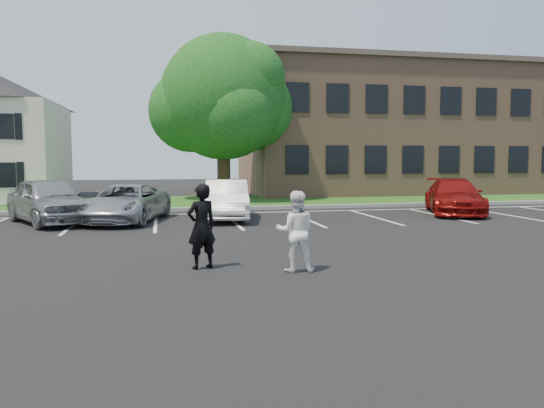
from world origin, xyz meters
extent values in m
plane|color=black|center=(0.00, 0.00, 0.00)|extent=(90.00, 90.00, 0.00)
cube|color=gray|center=(0.00, 12.00, 0.07)|extent=(40.00, 0.30, 0.15)
cube|color=#124F13|center=(0.00, 16.00, 0.04)|extent=(44.00, 8.00, 0.08)
cube|color=silver|center=(-5.60, 8.00, 0.01)|extent=(0.12, 5.20, 0.01)
cube|color=silver|center=(-2.80, 8.00, 0.01)|extent=(0.12, 5.20, 0.01)
cube|color=silver|center=(0.00, 8.00, 0.01)|extent=(0.12, 5.20, 0.01)
cube|color=silver|center=(2.80, 8.00, 0.01)|extent=(0.12, 5.20, 0.01)
cube|color=silver|center=(5.60, 8.00, 0.01)|extent=(0.12, 5.20, 0.01)
cube|color=silver|center=(8.40, 8.00, 0.01)|extent=(0.12, 5.20, 0.01)
cube|color=silver|center=(11.20, 8.00, 0.01)|extent=(0.12, 5.20, 0.01)
cube|color=silver|center=(1.40, 10.70, 0.01)|extent=(34.00, 0.12, 0.01)
cube|color=#997356|center=(14.00, 22.00, 4.00)|extent=(22.00, 10.00, 8.00)
cube|color=#50453B|center=(14.00, 22.00, 8.15)|extent=(22.40, 10.40, 0.30)
cube|color=black|center=(4.80, 16.97, 2.20)|extent=(1.30, 0.06, 1.60)
cube|color=black|center=(4.80, 16.97, 5.60)|extent=(1.30, 0.06, 1.60)
cube|color=black|center=(7.10, 16.97, 2.20)|extent=(1.30, 0.06, 1.60)
cube|color=black|center=(7.10, 16.97, 5.60)|extent=(1.30, 0.06, 1.60)
cube|color=black|center=(9.40, 16.97, 2.20)|extent=(1.30, 0.06, 1.60)
cube|color=black|center=(9.40, 16.97, 5.60)|extent=(1.30, 0.06, 1.60)
cube|color=black|center=(11.70, 16.97, 2.20)|extent=(1.30, 0.06, 1.60)
cube|color=black|center=(11.70, 16.97, 5.60)|extent=(1.30, 0.06, 1.60)
cube|color=black|center=(14.00, 16.97, 2.20)|extent=(1.30, 0.06, 1.60)
cube|color=black|center=(14.00, 16.97, 5.60)|extent=(1.30, 0.06, 1.60)
cube|color=black|center=(16.30, 16.97, 2.20)|extent=(1.30, 0.06, 1.60)
cube|color=black|center=(16.30, 16.97, 5.60)|extent=(1.30, 0.06, 1.60)
cube|color=black|center=(18.60, 16.97, 2.20)|extent=(1.30, 0.06, 1.60)
cube|color=black|center=(18.60, 16.97, 5.60)|extent=(1.30, 0.06, 1.60)
cylinder|color=black|center=(0.74, 16.97, 1.60)|extent=(0.70, 0.70, 3.20)
sphere|color=#0D460D|center=(0.74, 16.97, 5.50)|extent=(6.60, 6.60, 6.60)
sphere|color=#0D460D|center=(2.34, 17.67, 5.00)|extent=(4.60, 4.60, 4.60)
sphere|color=#0D460D|center=(-0.96, 17.37, 4.80)|extent=(4.40, 4.40, 4.40)
sphere|color=#0D460D|center=(1.14, 15.47, 4.60)|extent=(4.00, 4.00, 4.00)
sphere|color=#0D460D|center=(0.14, 18.57, 5.80)|extent=(4.20, 4.20, 4.20)
sphere|color=#0D460D|center=(1.94, 16.07, 6.40)|extent=(3.80, 3.80, 3.80)
imported|color=black|center=(-1.77, -0.13, 0.91)|extent=(0.78, 0.66, 1.81)
imported|color=white|center=(0.11, -0.81, 0.84)|extent=(0.92, 0.78, 1.68)
imported|color=#A1A1A6|center=(-6.52, 8.73, 0.82)|extent=(4.00, 5.18, 1.65)
imported|color=#A8AAB0|center=(-3.86, 8.58, 0.68)|extent=(3.51, 5.34, 1.36)
imported|color=white|center=(-0.14, 8.68, 0.74)|extent=(2.06, 4.65, 1.48)
imported|color=maroon|center=(9.37, 8.61, 0.72)|extent=(3.73, 5.34, 1.44)
camera|label=1|loc=(-2.61, -11.34, 2.39)|focal=35.00mm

